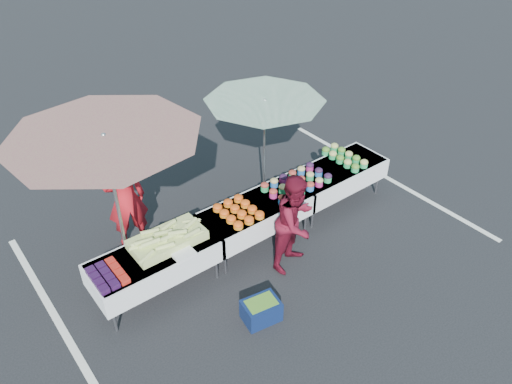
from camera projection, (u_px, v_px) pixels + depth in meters
ground at (256, 241)px, 8.27m from camera, size 80.00×80.00×0.00m
stripe_left at (67, 338)px, 6.66m from camera, size 0.10×5.00×0.00m
stripe_right at (383, 176)px, 9.87m from camera, size 0.10×5.00×0.00m
table_left at (155, 261)px, 7.03m from camera, size 1.86×0.81×0.75m
table_center at (256, 213)px, 7.93m from camera, size 1.86×0.81×0.75m
table_right at (336, 175)px, 8.83m from camera, size 1.86×0.81×0.75m
berry_punnets at (107, 275)px, 6.51m from camera, size 0.40×0.54×0.08m
corn_pile at (168, 239)px, 7.03m from camera, size 1.16×0.57×0.26m
plastic_bags at (184, 254)px, 6.87m from camera, size 0.30×0.25×0.05m
carrot_bowls at (238, 211)px, 7.62m from camera, size 0.55×0.69×0.11m
potato_cups at (297, 182)px, 8.21m from camera, size 1.14×0.58×0.16m
bean_baskets at (344, 157)px, 8.87m from camera, size 0.36×0.86×0.15m
vendor at (126, 199)px, 7.76m from camera, size 0.71×0.55×1.74m
customer at (296, 222)px, 7.40m from camera, size 0.91×0.80×1.60m
umbrella_left at (106, 150)px, 6.17m from camera, size 3.04×3.04×2.54m
umbrella_right at (265, 110)px, 8.11m from camera, size 2.17×2.17×2.04m
storage_bin at (261, 310)px, 6.84m from camera, size 0.55×0.44×0.33m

